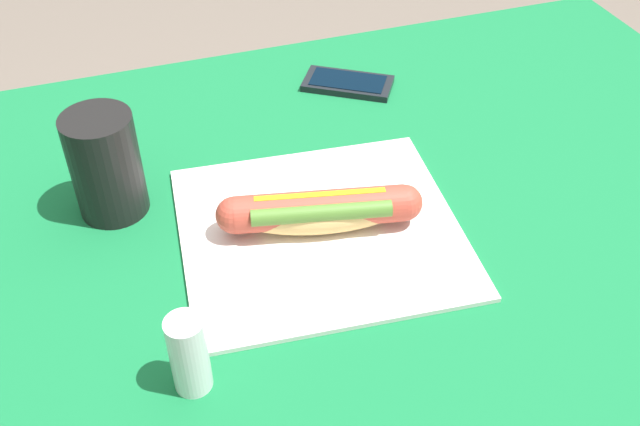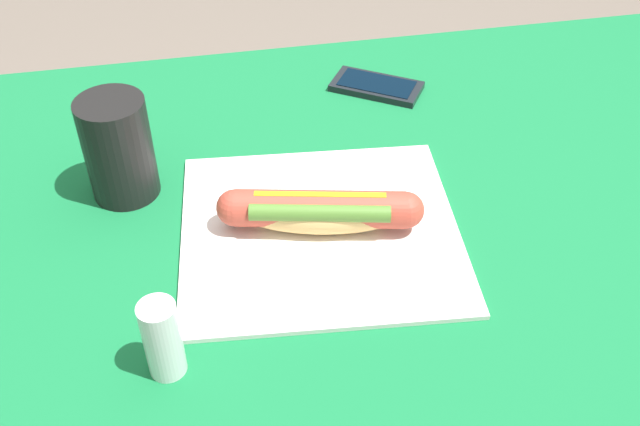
{
  "view_description": "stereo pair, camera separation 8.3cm",
  "coord_description": "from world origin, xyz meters",
  "px_view_note": "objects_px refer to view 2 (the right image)",
  "views": [
    {
      "loc": [
        0.24,
        0.64,
        1.3
      ],
      "look_at": [
        0.03,
        0.05,
        0.76
      ],
      "focal_mm": 41.15,
      "sensor_mm": 36.0,
      "label": 1
    },
    {
      "loc": [
        0.16,
        0.67,
        1.3
      ],
      "look_at": [
        0.03,
        0.05,
        0.76
      ],
      "focal_mm": 41.15,
      "sensor_mm": 36.0,
      "label": 2
    }
  ],
  "objects_px": {
    "hot_dog": "(320,211)",
    "salt_shaker": "(162,339)",
    "drinking_cup": "(118,149)",
    "cell_phone": "(377,86)"
  },
  "relations": [
    {
      "from": "hot_dog",
      "to": "cell_phone",
      "type": "xyz_separation_m",
      "value": [
        -0.14,
        -0.29,
        -0.03
      ]
    },
    {
      "from": "hot_dog",
      "to": "salt_shaker",
      "type": "distance_m",
      "value": 0.24
    },
    {
      "from": "hot_dog",
      "to": "cell_phone",
      "type": "bearing_deg",
      "value": -116.05
    },
    {
      "from": "cell_phone",
      "to": "drinking_cup",
      "type": "distance_m",
      "value": 0.41
    },
    {
      "from": "hot_dog",
      "to": "cell_phone",
      "type": "distance_m",
      "value": 0.33
    },
    {
      "from": "cell_phone",
      "to": "hot_dog",
      "type": "bearing_deg",
      "value": 63.95
    },
    {
      "from": "hot_dog",
      "to": "cell_phone",
      "type": "relative_size",
      "value": 1.61
    },
    {
      "from": "hot_dog",
      "to": "drinking_cup",
      "type": "height_order",
      "value": "drinking_cup"
    },
    {
      "from": "hot_dog",
      "to": "salt_shaker",
      "type": "height_order",
      "value": "salt_shaker"
    },
    {
      "from": "salt_shaker",
      "to": "drinking_cup",
      "type": "bearing_deg",
      "value": -82.12
    }
  ]
}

